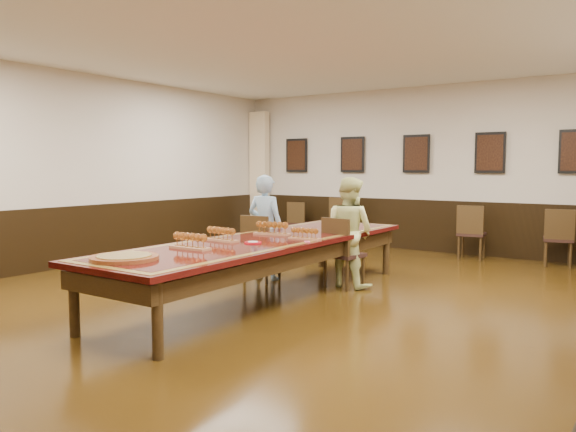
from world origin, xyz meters
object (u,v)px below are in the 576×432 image
Objects in this scene: person_woman at (349,232)px; conference_table at (265,250)px; chair_woman at (344,252)px; person_man at (266,227)px; spare_chair_b at (345,222)px; carved_platter at (124,258)px; chair_man at (262,248)px; spare_chair_a at (299,222)px; spare_chair_d at (558,237)px; spare_chair_c at (472,232)px.

person_woman reaches higher than conference_table.
person_man reaches higher than chair_woman.
spare_chair_b reaches higher than carved_platter.
person_man reaches higher than chair_man.
person_woman is at bearing -173.43° from person_man.
chair_woman is (1.20, 0.27, 0.00)m from chair_man.
conference_table is at bearing 120.77° from person_man.
spare_chair_a is 7.24m from carved_platter.
spare_chair_d is 0.63× the size of person_man.
spare_chair_c is 0.64× the size of person_woman.
person_man is 1.26m from person_woman.
spare_chair_c is at bearing -123.68° from chair_man.
person_woman is at bearing 46.31° from spare_chair_d.
spare_chair_c is 1.45× the size of carved_platter.
chair_woman is at bearing 78.30° from carved_platter.
spare_chair_c is 1.40m from spare_chair_d.
spare_chair_a is 0.18× the size of conference_table.
carved_platter is (-0.67, -3.28, 0.02)m from person_woman.
spare_chair_b reaches higher than chair_man.
person_woman reaches higher than spare_chair_c.
chair_man reaches higher than conference_table.
spare_chair_d reaches higher than conference_table.
chair_woman is 1.24m from conference_table.
person_man is (0.68, -3.65, 0.25)m from spare_chair_b.
spare_chair_b is 1.06× the size of spare_chair_c.
spare_chair_c is 6.72m from carved_platter.
chair_man is at bearing 36.73° from spare_chair_d.
chair_man is 1.09× the size of spare_chair_a.
person_man is (-1.95, -3.55, 0.28)m from spare_chair_c.
spare_chair_c is 0.63× the size of person_man.
person_woman is (1.91, -3.39, 0.24)m from spare_chair_b.
spare_chair_a is 3.85m from spare_chair_c.
chair_man is 1.00× the size of spare_chair_d.
person_man reaches higher than spare_chair_b.
person_man is (-3.34, -3.64, 0.29)m from spare_chair_d.
chair_woman is at bearing 90.00° from person_woman.
chair_woman is 1.01× the size of spare_chair_d.
person_man is 1.21m from conference_table.
spare_chair_a is at bearing -40.63° from person_woman.
conference_table is at bearing 123.46° from chair_man.
spare_chair_b reaches higher than spare_chair_a.
person_woman reaches higher than spare_chair_a.
spare_chair_b is at bearing 106.78° from conference_table.
spare_chair_a is (-1.91, 3.90, -0.04)m from chair_man.
person_woman is (-0.72, -3.28, 0.27)m from spare_chair_c.
spare_chair_a reaches higher than carved_platter.
spare_chair_a is at bearing -7.17° from spare_chair_b.
person_man is at bearing 100.03° from spare_chair_b.
person_woman is 2.26× the size of carved_platter.
person_man is (-0.01, 0.10, 0.29)m from chair_man.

